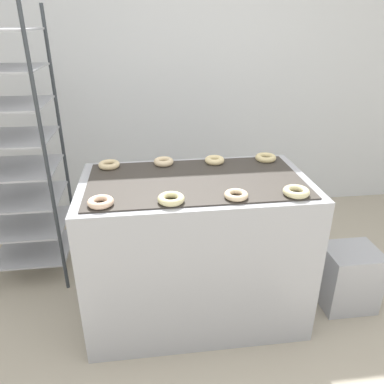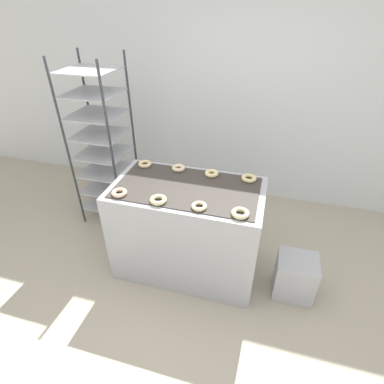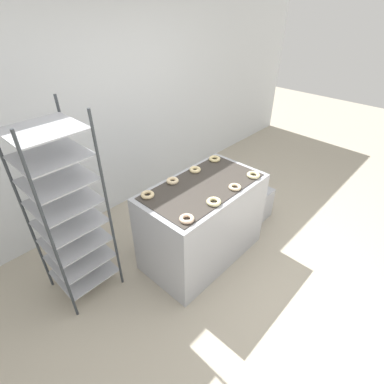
# 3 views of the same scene
# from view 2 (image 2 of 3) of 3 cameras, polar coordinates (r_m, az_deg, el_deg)

# --- Properties ---
(ground_plane) EXTENTS (14.00, 14.00, 0.00)m
(ground_plane) POSITION_cam_2_polar(r_m,az_deg,el_deg) (2.75, -4.63, -22.58)
(ground_plane) COLOR #B2A893
(wall_back) EXTENTS (8.00, 0.05, 2.80)m
(wall_back) POSITION_cam_2_polar(r_m,az_deg,el_deg) (3.70, 6.01, 19.58)
(wall_back) COLOR silver
(wall_back) RESTS_ON ground_plane
(fryer_machine) EXTENTS (1.30, 0.73, 0.93)m
(fryer_machine) POSITION_cam_2_polar(r_m,az_deg,el_deg) (2.79, -0.83, -7.09)
(fryer_machine) COLOR #A8AAB2
(fryer_machine) RESTS_ON ground_plane
(baking_rack_cart) EXTENTS (0.54, 0.52, 1.83)m
(baking_rack_cart) POSITION_cam_2_polar(r_m,az_deg,el_deg) (3.41, -16.75, 8.78)
(baking_rack_cart) COLOR #33383D
(baking_rack_cart) RESTS_ON ground_plane
(glaze_bin) EXTENTS (0.34, 0.29, 0.41)m
(glaze_bin) POSITION_cam_2_polar(r_m,az_deg,el_deg) (2.88, 18.97, -15.00)
(glaze_bin) COLOR #A8AAB2
(glaze_bin) RESTS_ON ground_plane
(donut_near_left) EXTENTS (0.13, 0.13, 0.03)m
(donut_near_left) POSITION_cam_2_polar(r_m,az_deg,el_deg) (2.48, -13.67, -0.12)
(donut_near_left) COLOR beige
(donut_near_left) RESTS_ON fryer_machine
(donut_near_midleft) EXTENTS (0.13, 0.13, 0.04)m
(donut_near_midleft) POSITION_cam_2_polar(r_m,az_deg,el_deg) (2.34, -6.44, -1.48)
(donut_near_midleft) COLOR beige
(donut_near_midleft) RESTS_ON fryer_machine
(donut_near_midright) EXTENTS (0.12, 0.12, 0.03)m
(donut_near_midright) POSITION_cam_2_polar(r_m,az_deg,el_deg) (2.26, 1.38, -2.72)
(donut_near_midright) COLOR beige
(donut_near_midright) RESTS_ON fryer_machine
(donut_near_right) EXTENTS (0.14, 0.14, 0.04)m
(donut_near_right) POSITION_cam_2_polar(r_m,az_deg,el_deg) (2.22, 9.19, -3.99)
(donut_near_right) COLOR beige
(donut_near_right) RESTS_ON fryer_machine
(donut_far_left) EXTENTS (0.13, 0.13, 0.03)m
(donut_far_left) POSITION_cam_2_polar(r_m,az_deg,el_deg) (2.87, -8.97, 5.30)
(donut_far_left) COLOR beige
(donut_far_left) RESTS_ON fryer_machine
(donut_far_midleft) EXTENTS (0.12, 0.12, 0.04)m
(donut_far_midleft) POSITION_cam_2_polar(r_m,az_deg,el_deg) (2.77, -2.61, 4.59)
(donut_far_midleft) COLOR beige
(donut_far_midleft) RESTS_ON fryer_machine
(donut_far_midright) EXTENTS (0.12, 0.12, 0.04)m
(donut_far_midright) POSITION_cam_2_polar(r_m,az_deg,el_deg) (2.68, 3.77, 3.57)
(donut_far_midright) COLOR beige
(donut_far_midright) RESTS_ON fryer_machine
(donut_far_right) EXTENTS (0.13, 0.13, 0.04)m
(donut_far_right) POSITION_cam_2_polar(r_m,az_deg,el_deg) (2.65, 10.79, 2.60)
(donut_far_right) COLOR beige
(donut_far_right) RESTS_ON fryer_machine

